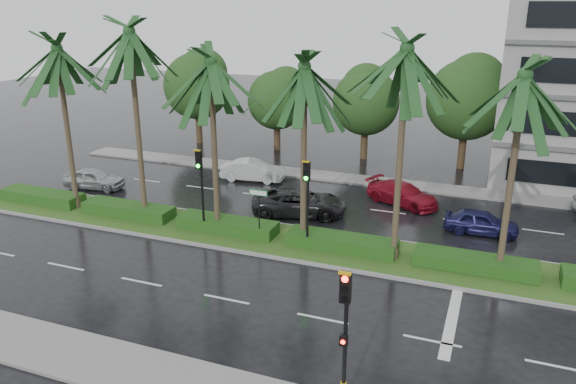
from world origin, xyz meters
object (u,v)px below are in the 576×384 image
at_px(signal_near, 345,333).
at_px(car_blue, 481,222).
at_px(signal_median_left, 201,179).
at_px(car_white, 252,170).
at_px(car_silver, 94,179).
at_px(car_darkgrey, 299,202).
at_px(street_sign, 259,202).
at_px(car_red, 402,194).

distance_m(signal_near, car_blue, 15.42).
height_order(signal_median_left, car_white, signal_median_left).
xyz_separation_m(signal_near, car_silver, (-20.07, 13.82, -1.86)).
xyz_separation_m(signal_near, car_blue, (3.00, 15.01, -1.88)).
height_order(signal_median_left, car_darkgrey, signal_median_left).
xyz_separation_m(signal_median_left, street_sign, (3.00, 0.18, -0.87)).
bearing_deg(signal_median_left, car_blue, 22.26).
relative_size(signal_near, car_darkgrey, 0.85).
xyz_separation_m(car_darkgrey, car_blue, (9.50, 0.83, -0.10)).
height_order(car_darkgrey, car_red, car_darkgrey).
height_order(car_silver, car_darkgrey, car_darkgrey).
height_order(signal_median_left, car_red, signal_median_left).
bearing_deg(car_silver, car_red, -86.49).
xyz_separation_m(signal_median_left, car_darkgrey, (3.50, 4.49, -2.28)).
xyz_separation_m(signal_median_left, car_silver, (-10.07, 4.13, -2.35)).
distance_m(signal_near, car_red, 18.06).
xyz_separation_m(car_white, car_darkgrey, (5.00, -4.75, 0.03)).
xyz_separation_m(signal_near, car_white, (-11.50, 18.93, -1.82)).
bearing_deg(car_red, car_white, 108.99).
xyz_separation_m(car_silver, car_white, (8.57, 5.11, 0.03)).
bearing_deg(car_silver, car_blue, -95.95).
distance_m(street_sign, car_red, 9.85).
relative_size(car_silver, car_white, 0.92).
bearing_deg(signal_median_left, car_white, 99.22).
relative_size(car_red, car_blue, 1.21).
bearing_deg(signal_near, street_sign, 125.34).
distance_m(car_silver, car_red, 19.02).
distance_m(car_silver, car_darkgrey, 13.58).
bearing_deg(street_sign, car_darkgrey, 83.38).
xyz_separation_m(car_white, car_blue, (14.50, -3.92, -0.06)).
distance_m(signal_median_left, car_blue, 14.25).
relative_size(signal_near, car_red, 0.99).
xyz_separation_m(signal_near, street_sign, (-7.00, 9.87, -0.38)).
height_order(signal_near, car_darkgrey, signal_near).
bearing_deg(car_red, signal_median_left, 158.88).
relative_size(signal_near, car_blue, 1.20).
height_order(car_red, car_blue, car_red).
relative_size(signal_median_left, car_white, 1.05).
distance_m(car_white, car_red, 10.05).
xyz_separation_m(car_darkgrey, car_red, (5.00, 3.73, -0.08)).
bearing_deg(car_blue, street_sign, 116.66).
bearing_deg(car_silver, signal_near, -133.45).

